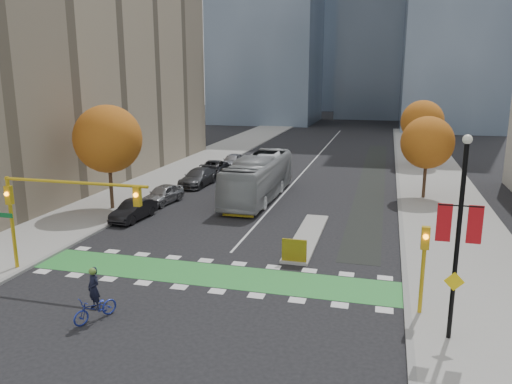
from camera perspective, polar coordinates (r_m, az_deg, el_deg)
The scene contains 24 objects.
ground at distance 25.77m, azimuth -6.32°, elevation -10.63°, with size 300.00×300.00×0.00m, color black.
sidewalk_west at distance 48.54m, azimuth -12.83°, elevation 0.61°, with size 7.00×120.00×0.15m, color gray.
sidewalk_east at distance 43.47m, azimuth 20.67°, elevation -1.37°, with size 7.00×120.00×0.15m, color gray.
curb_west at distance 47.04m, azimuth -9.04°, elevation 0.39°, with size 0.30×120.00×0.16m, color gray.
curb_east at distance 43.22m, azimuth 16.06°, elevation -1.11°, with size 0.30×120.00×0.16m, color gray.
bike_crossing at distance 27.06m, azimuth -5.17°, elevation -9.39°, with size 20.00×3.00×0.01m, color #2D8A38.
centre_line at distance 63.40m, azimuth 6.67°, elevation 3.70°, with size 0.15×70.00×0.01m, color silver.
bike_lane_paint at distance 52.99m, azimuth 13.17°, elevation 1.56°, with size 2.50×50.00×0.01m, color black.
median_island at distance 32.95m, azimuth 5.88°, elevation -5.08°, with size 1.60×10.00×0.16m, color gray.
hazard_board at distance 28.23m, azimuth 4.39°, elevation -6.67°, with size 1.40×0.12×1.30m, color yellow.
building_west at distance 54.78m, azimuth -22.65°, elevation 14.44°, with size 16.00×44.00×25.00m, color gray.
tree_west at distance 40.01m, azimuth -16.57°, elevation 5.82°, with size 5.20×5.20×8.22m.
tree_east_near at distance 44.42m, azimuth 19.00°, elevation 5.36°, with size 4.40×4.40×7.08m.
tree_east_far at distance 60.30m, azimuth 18.48°, elevation 7.64°, with size 4.80×4.80×7.65m.
traffic_signal_west at distance 27.82m, azimuth -22.37°, elevation -0.98°, with size 8.53×0.56×5.20m.
traffic_signal_east at distance 22.84m, azimuth 18.63°, elevation -7.07°, with size 0.35×0.43×4.10m.
banner_lamppost at distance 20.49m, azimuth 22.15°, elevation -4.15°, with size 1.65×0.36×8.28m.
cyclist at distance 23.08m, azimuth -17.92°, elevation -11.97°, with size 1.54×2.21×2.42m.
bus at distance 42.65m, azimuth 0.28°, elevation 1.67°, with size 3.11×13.30×3.70m, color #999DA0.
parked_car_a at distance 41.96m, azimuth -10.60°, elevation -0.25°, with size 1.83×4.55×1.55m, color gray.
parked_car_b at distance 37.66m, azimuth -13.81°, elevation -2.04°, with size 1.53×4.38×1.44m, color black.
parked_car_c at distance 48.28m, azimuth -6.65°, elevation 1.68°, with size 2.27×5.58×1.62m, color #434447.
parked_car_d at distance 52.99m, azimuth -5.01°, elevation 2.70°, with size 2.53×5.49×1.53m, color black.
parked_car_e at distance 57.43m, azimuth -2.67°, elevation 3.59°, with size 1.91×4.74×1.62m, color #A1A1A7.
Camera 1 is at (8.63, -21.95, 10.37)m, focal length 35.00 mm.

